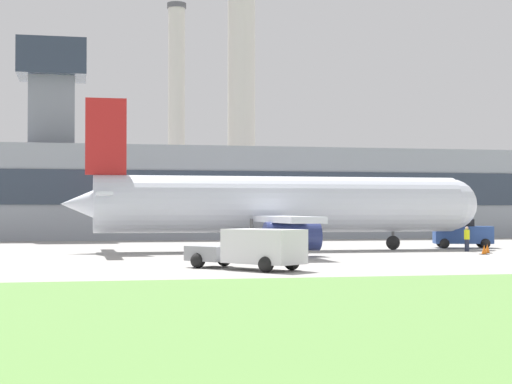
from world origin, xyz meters
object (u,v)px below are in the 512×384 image
(fuel_truck, at_px, (252,249))
(airplane, at_px, (274,206))
(pushback_tug, at_px, (463,235))
(ground_crew_person, at_px, (467,239))

(fuel_truck, bearing_deg, airplane, 73.57)
(pushback_tug, relative_size, ground_crew_person, 2.68)
(airplane, xyz_separation_m, fuel_truck, (-5.06, -17.16, -2.06))
(fuel_truck, height_order, ground_crew_person, fuel_truck)
(pushback_tug, xyz_separation_m, fuel_truck, (-19.23, -18.79, 0.00))
(airplane, relative_size, fuel_truck, 4.77)
(airplane, relative_size, pushback_tug, 6.43)
(airplane, bearing_deg, fuel_truck, -106.43)
(airplane, distance_m, ground_crew_person, 12.70)
(fuel_truck, bearing_deg, ground_crew_person, 38.79)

